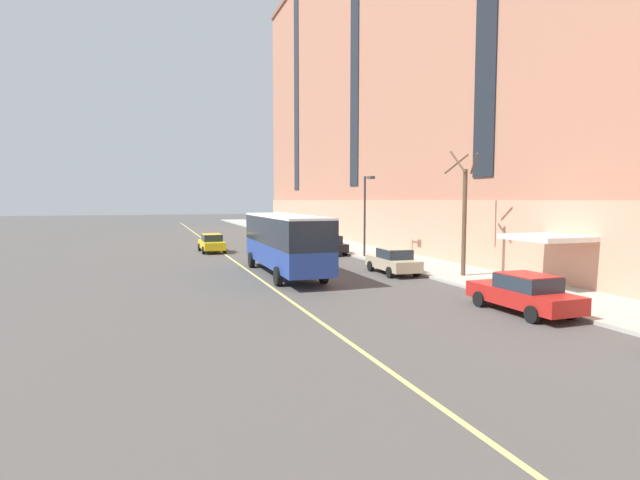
{
  "coord_description": "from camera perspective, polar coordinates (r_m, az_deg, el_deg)",
  "views": [
    {
      "loc": [
        -8.12,
        -26.28,
        4.42
      ],
      "look_at": [
        2.47,
        4.48,
        1.8
      ],
      "focal_mm": 28.0,
      "sensor_mm": 36.0,
      "label": 1
    }
  ],
  "objects": [
    {
      "name": "parked_car_champagne_1",
      "position": [
        30.08,
        8.35,
        -2.39
      ],
      "size": [
        2.01,
        4.56,
        1.56
      ],
      "color": "#BCAD89",
      "rests_on": "ground"
    },
    {
      "name": "ground_plane",
      "position": [
        27.86,
        -1.8,
        -4.53
      ],
      "size": [
        260.0,
        260.0,
        0.0
      ],
      "primitive_type": "plane",
      "color": "#4C4947"
    },
    {
      "name": "parked_car_black_0",
      "position": [
        40.4,
        0.97,
        -0.56
      ],
      "size": [
        2.09,
        4.36,
        1.56
      ],
      "color": "black",
      "rests_on": "ground"
    },
    {
      "name": "lane_centerline",
      "position": [
        30.17,
        -7.72,
        -3.85
      ],
      "size": [
        0.16,
        140.0,
        0.01
      ],
      "primitive_type": "cube",
      "color": "#E0D66B",
      "rests_on": "ground"
    },
    {
      "name": "street_lamp",
      "position": [
        37.64,
        5.29,
        3.83
      ],
      "size": [
        0.36,
        1.48,
        6.04
      ],
      "color": "#2D2D30",
      "rests_on": "sidewalk"
    },
    {
      "name": "fire_hydrant",
      "position": [
        49.41,
        -0.81,
        0.05
      ],
      "size": [
        0.42,
        0.24,
        0.72
      ],
      "color": "red",
      "rests_on": "sidewalk"
    },
    {
      "name": "parked_car_darkgray_3",
      "position": [
        48.69,
        -2.64,
        0.32
      ],
      "size": [
        2.14,
        4.64,
        1.56
      ],
      "color": "#4C4C51",
      "rests_on": "ground"
    },
    {
      "name": "sidewalk",
      "position": [
        34.32,
        11.59,
        -2.76
      ],
      "size": [
        4.97,
        160.0,
        0.15
      ],
      "primitive_type": "cube",
      "color": "#ADA89E",
      "rests_on": "ground"
    },
    {
      "name": "parked_car_red_4",
      "position": [
        21.14,
        22.26,
        -5.65
      ],
      "size": [
        2.03,
        4.8,
        1.56
      ],
      "color": "#B21E19",
      "rests_on": "ground"
    },
    {
      "name": "taxi_cab",
      "position": [
        43.1,
        -12.28,
        -0.34
      ],
      "size": [
        1.98,
        4.6,
        1.56
      ],
      "color": "yellow",
      "rests_on": "ground"
    },
    {
      "name": "street_tree_mid_block",
      "position": [
        29.25,
        16.12,
        2.87
      ],
      "size": [
        1.65,
        1.6,
        7.01
      ],
      "color": "brown",
      "rests_on": "sidewalk"
    },
    {
      "name": "city_bus",
      "position": [
        29.24,
        -4.07,
        -0.03
      ],
      "size": [
        2.87,
        11.51,
        3.54
      ],
      "color": "navy",
      "rests_on": "ground"
    },
    {
      "name": "apartment_facade",
      "position": [
        38.99,
        26.29,
        23.22
      ],
      "size": [
        15.2,
        110.0,
        34.36
      ],
      "color": "#B2755B",
      "rests_on": "ground"
    }
  ]
}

